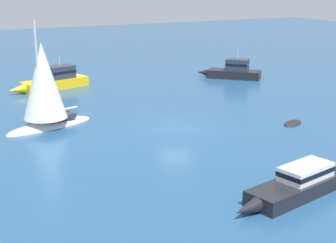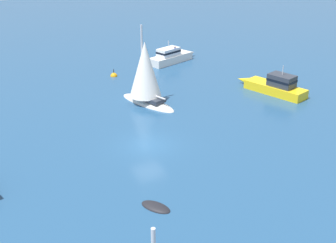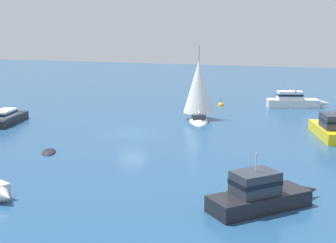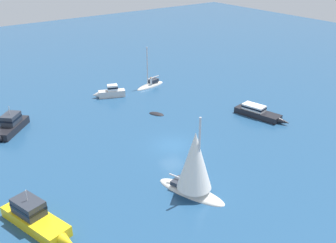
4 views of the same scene
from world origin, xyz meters
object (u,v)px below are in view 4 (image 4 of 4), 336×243
launch (110,92)px  powerboat (35,218)px  ketch (150,85)px  sloop (194,167)px  motor_cruiser (10,126)px  cabin_cruiser (258,112)px  rib (156,114)px

launch → powerboat: powerboat is taller
ketch → launch: bearing=-8.2°
sloop → motor_cruiser: (-22.77, -9.51, -2.00)m
powerboat → cabin_cruiser: size_ratio=1.08×
cabin_cruiser → motor_cruiser: size_ratio=1.28×
sloop → motor_cruiser: size_ratio=1.37×
ketch → rib: bearing=49.9°
cabin_cruiser → powerboat: bearing=-94.8°
launch → sloop: sloop is taller
powerboat → launch: bearing=123.4°
rib → ketch: ketch is taller
rib → ketch: (-9.52, 5.50, 0.16)m
rib → powerboat: bearing=-85.2°
cabin_cruiser → motor_cruiser: bearing=-130.6°
rib → launch: bearing=164.5°
sloop → rib: 18.41m
rib → ketch: 11.00m
rib → cabin_cruiser: bearing=23.7°
ketch → motor_cruiser: bearing=-1.7°
rib → powerboat: powerboat is taller
ketch → motor_cruiser: size_ratio=1.16×
launch → cabin_cruiser: launch is taller
powerboat → cabin_cruiser: 31.04m
rib → cabin_cruiser: 13.28m
cabin_cruiser → ketch: bearing=-177.6°
powerboat → motor_cruiser: bearing=153.4°
rib → powerboat: 24.11m
powerboat → cabin_cruiser: (-4.06, 30.77, -0.21)m
sloop → cabin_cruiser: sloop is taller
launch → motor_cruiser: motor_cruiser is taller
rib → cabin_cruiser: cabin_cruiser is taller
cabin_cruiser → motor_cruiser: 30.94m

